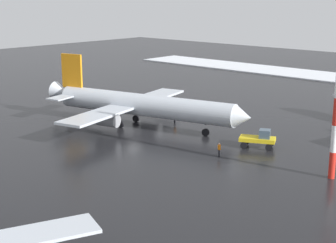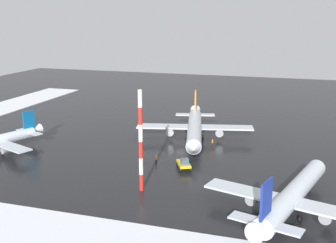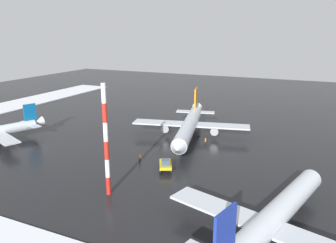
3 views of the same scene
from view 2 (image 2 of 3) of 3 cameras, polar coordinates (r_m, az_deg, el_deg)
name	(u,v)px [view 2 (image 2 of 3)]	position (r m, az deg, el deg)	size (l,w,h in m)	color
ground_plane	(181,142)	(102.08, 1.79, -2.83)	(240.00, 240.00, 0.00)	black
airplane_far_rear	(195,128)	(102.00, 3.62, -0.88)	(28.79, 34.34, 10.30)	silver
airplane_parked_starboard	(292,195)	(67.89, 16.51, -9.54)	(26.54, 31.56, 9.54)	silver
pushback_tug	(184,164)	(83.92, 2.17, -5.71)	(4.00, 5.10, 2.50)	gold
ground_crew_beside_wing	(156,159)	(87.34, -1.62, -5.12)	(0.36, 0.36, 1.71)	black
ground_crew_by_nose_gear	(212,142)	(99.10, 6.04, -2.84)	(0.36, 0.36, 1.71)	black
antenna_mast	(141,141)	(71.92, -3.72, -2.72)	(0.70, 0.70, 17.88)	red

